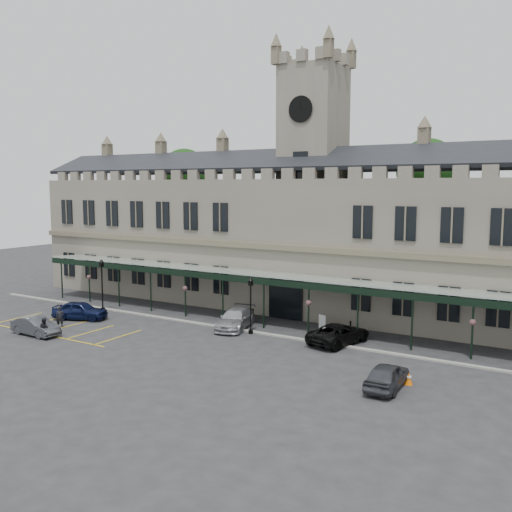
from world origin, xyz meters
The scene contains 21 objects.
ground centered at (0.00, 0.00, 0.00)m, with size 140.00×140.00×0.00m, color #27272A.
station_building centered at (0.00, 15.91, 6.47)m, with size 60.00×10.36×17.30m.
clock_tower centered at (0.00, 16.00, 13.11)m, with size 5.60×5.60×24.80m.
canopy centered at (0.00, 7.46, 2.40)m, with size 50.00×4.10×4.30m.
kerb centered at (0.00, 5.50, 0.06)m, with size 60.00×0.40×0.12m, color gray.
parking_markings centered at (-14.00, -1.50, 0.00)m, with size 16.00×6.00×0.01m, color gold, non-canonical shape.
tree_behind_left centered at (-22.00, 25.00, 12.81)m, with size 6.00×6.00×16.00m.
tree_behind_mid centered at (8.00, 25.00, 12.81)m, with size 6.00×6.00×16.00m.
lamp_post_left centered at (-15.83, 4.93, 2.87)m, with size 0.46×0.46×4.84m.
lamp_post_mid centered at (0.03, 5.16, 2.65)m, with size 0.42×0.42×4.46m.
traffic_cone centered at (13.88, 0.20, 0.35)m, with size 0.45×0.45×0.72m.
sign_board centered at (4.25, 9.21, 0.58)m, with size 0.68×0.24×1.18m.
bollard_left centered at (-2.42, 9.47, 0.44)m, with size 0.16×0.16×0.88m, color black.
bollard_right centered at (6.38, 9.89, 0.42)m, with size 0.15×0.15×0.83m, color black.
car_left_a centered at (-15.00, 1.55, 0.79)m, with size 1.88×4.66×1.59m, color #0C1436.
car_left_b centered at (-13.87, -3.83, 0.71)m, with size 1.50×4.31×1.42m, color #36383D.
car_taxi centered at (-1.91, 5.92, 0.77)m, with size 2.16×5.32×1.54m, color #9D9FA5.
car_van centered at (7.00, 6.10, 0.75)m, with size 2.48×5.38×1.50m, color black.
car_right_a centered at (13.00, -1.08, 0.74)m, with size 1.76×4.37×1.49m, color #36383D.
person_a centered at (-14.16, -1.28, 0.87)m, with size 0.64×0.42×1.74m, color black.
person_b centered at (-12.30, -4.28, 0.81)m, with size 0.79×0.61×1.62m, color black.
Camera 1 is at (22.87, -31.57, 11.45)m, focal length 40.00 mm.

